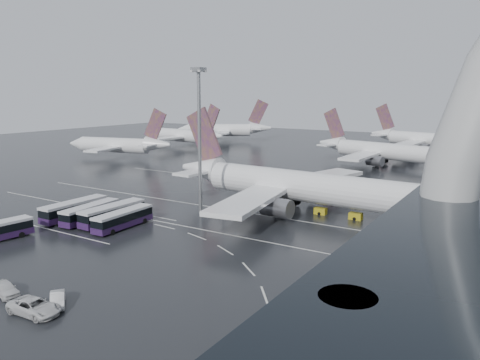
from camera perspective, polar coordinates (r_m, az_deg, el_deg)
The scene contains 24 objects.
ground at distance 81.39m, azimuth -2.36°, elevation -5.99°, with size 420.00×420.00×0.00m, color black.
lane_marking_near at distance 79.83m, azimuth -3.18°, elevation -6.33°, with size 120.00×0.25×0.01m, color silver.
lane_marking_mid at distance 91.15m, azimuth 1.94°, elevation -4.16°, with size 120.00×0.25×0.01m, color silver.
lane_marking_far at distance 115.56m, azimuth 8.96°, elevation -1.10°, with size 120.00×0.25×0.01m, color silver.
bus_bay_line_south at distance 86.80m, azimuth -21.86°, elevation -5.70°, with size 28.00×0.25×0.01m, color silver.
bus_bay_line_north at distance 96.59m, azimuth -14.19°, elevation -3.63°, with size 28.00×0.25×0.01m, color silver.
airliner_main at distance 93.19m, azimuth 6.39°, elevation -0.71°, with size 59.46×52.11×20.14m.
airliner_gate_b at distance 157.56m, azimuth 17.11°, elevation 3.34°, with size 51.26×45.39×17.95m.
airliner_gate_c at distance 199.28m, azimuth 21.95°, elevation 4.53°, with size 51.61×46.91×18.61m.
jet_remote_west at distance 172.02m, azimuth -14.37°, elevation 4.11°, with size 41.03×33.26×17.95m.
jet_remote_mid at distance 202.89m, azimuth -6.69°, elevation 5.37°, with size 42.85×34.54×18.65m.
jet_remote_far at distance 227.59m, azimuth -1.79°, elevation 6.10°, with size 42.06×34.51×20.03m.
bus_row_near_a at distance 92.75m, azimuth -19.53°, elevation -3.35°, with size 3.41×13.57×3.33m.
bus_row_near_b at distance 89.91m, azimuth -17.76°, elevation -3.76°, with size 4.01×12.80×3.10m.
bus_row_near_c at distance 87.69m, azimuth -15.27°, elevation -3.91°, with size 3.35×13.46×3.30m.
bus_row_near_d at distance 84.04m, azimuth -14.07°, elevation -4.58°, with size 3.38×12.54×3.06m.
van_curve_a at distance 55.96m, azimuth -23.79°, elevation -13.97°, with size 2.85×6.17×1.72m, color silver.
van_curve_b at distance 62.15m, azimuth -26.70°, elevation -11.75°, with size 1.96×4.87×1.66m, color silver.
van_curve_c at distance 57.18m, azimuth -21.36°, elevation -13.41°, with size 1.51×4.32×1.42m, color silver.
floodlight_mast at distance 88.58m, azimuth -4.98°, elevation 6.85°, with size 2.13×2.13×27.78m.
gse_cart_belly_a at distance 89.66m, azimuth 13.92°, elevation -4.30°, with size 2.37×1.40×1.29m, color #B4A218.
gse_cart_belly_c at distance 92.11m, azimuth 9.79°, elevation -3.75°, with size 2.32×1.37×1.27m, color #B4A218.
gse_cart_belly_d at distance 89.94m, azimuth 25.20°, elevation -4.95°, with size 2.49×1.47×1.36m, color slate.
gse_cart_belly_e at distance 105.59m, azimuth 17.80°, elevation -2.30°, with size 2.01×1.19×1.10m, color #B4A218.
Camera 1 is at (44.37, -64.12, 23.34)m, focal length 35.00 mm.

